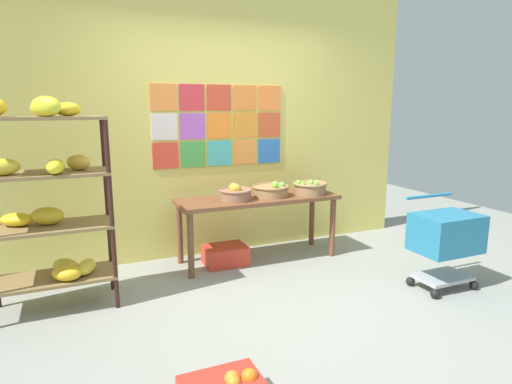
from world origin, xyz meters
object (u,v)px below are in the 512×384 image
Objects in this scene: fruit_basket_back_right at (236,193)px; banana_shelf_unit at (47,193)px; fruit_basket_back_left at (271,190)px; produce_crate_under_table at (225,255)px; shopping_cart at (446,236)px; display_table at (258,205)px; fruit_basket_centre at (310,187)px.

banana_shelf_unit is at bearing -168.62° from fruit_basket_back_right.
fruit_basket_back_left is 1.18× the size of fruit_basket_back_right.
fruit_basket_back_right is at bearing -26.75° from produce_crate_under_table.
shopping_cart is at bearing -40.46° from fruit_basket_back_right.
fruit_basket_centre is (0.58, -0.07, 0.16)m from display_table.
banana_shelf_unit is at bearing -168.69° from display_table.
fruit_basket_back_right is 0.40× the size of shopping_cart.
fruit_basket_back_right is 0.66m from produce_crate_under_table.
banana_shelf_unit is 5.11× the size of fruit_basket_back_right.
fruit_basket_back_right is (-0.84, 0.02, 0.00)m from fruit_basket_centre.
fruit_basket_back_left reaches higher than shopping_cart.
fruit_basket_centre reaches higher than shopping_cart.
banana_shelf_unit is at bearing -166.14° from produce_crate_under_table.
shopping_cart is (0.64, -1.25, -0.27)m from fruit_basket_centre.
produce_crate_under_table is at bearing 153.25° from fruit_basket_back_right.
shopping_cart reaches higher than produce_crate_under_table.
banana_shelf_unit is at bearing -169.73° from fruit_basket_back_left.
fruit_basket_centre is (0.43, -0.06, 0.01)m from fruit_basket_back_left.
banana_shelf_unit is 4.35× the size of fruit_basket_back_left.
display_table is 0.61m from produce_crate_under_table.
fruit_basket_back_left is (0.15, -0.01, 0.15)m from display_table.
fruit_basket_centre is 1.43m from shopping_cart.
fruit_basket_back_left is 0.43m from fruit_basket_centre.
display_table is 2.07× the size of shopping_cart.
shopping_cart is at bearing -50.59° from fruit_basket_back_left.
banana_shelf_unit is at bearing 165.39° from shopping_cart.
fruit_basket_centre is at bearing -4.18° from produce_crate_under_table.
shopping_cart is (1.22, -1.32, -0.11)m from display_table.
fruit_basket_back_left is (2.08, 0.38, -0.20)m from banana_shelf_unit.
display_table reaches higher than produce_crate_under_table.
fruit_basket_back_right is (-0.41, -0.04, 0.01)m from fruit_basket_back_left.
banana_shelf_unit is 2.54m from fruit_basket_centre.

